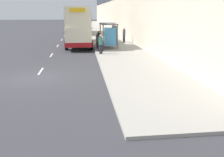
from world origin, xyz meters
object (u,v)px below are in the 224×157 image
object	(u,v)px
car_0	(82,25)
pedestrian_4	(101,44)
bus_shelter	(110,31)
pedestrian_at_shelter	(98,39)
pedestrian_3	(124,35)
car_2	(77,23)
car_3	(80,21)
double_decker_bus_ahead	(79,21)
litter_bin	(101,46)
double_decker_bus_near	(79,26)
pedestrian_1	(105,36)
pedestrian_2	(97,40)
car_1	(81,21)

from	to	relation	value
car_0	pedestrian_4	xyz separation A→B (m)	(1.38, -35.77, 0.13)
bus_shelter	car_0	bearing A→B (deg)	94.90
pedestrian_at_shelter	pedestrian_3	world-z (taller)	pedestrian_3
car_2	car_3	distance (m)	18.47
car_0	pedestrian_3	world-z (taller)	pedestrian_3
car_3	bus_shelter	bearing A→B (deg)	-86.90
double_decker_bus_ahead	pedestrian_at_shelter	distance (m)	17.85
car_0	litter_bin	world-z (taller)	car_0
bus_shelter	pedestrian_4	distance (m)	4.43
double_decker_bus_near	pedestrian_3	world-z (taller)	double_decker_bus_near
double_decker_bus_near	pedestrian_at_shelter	world-z (taller)	double_decker_bus_near
car_3	pedestrian_at_shelter	xyz separation A→B (m)	(1.98, -58.61, 0.11)
pedestrian_1	double_decker_bus_ahead	bearing A→B (deg)	102.43
pedestrian_1	pedestrian_3	distance (m)	2.40
pedestrian_3	litter_bin	distance (m)	7.41
car_3	pedestrian_2	distance (m)	59.89
bus_shelter	pedestrian_2	world-z (taller)	bus_shelter
double_decker_bus_near	bus_shelter	bearing A→B (deg)	-40.16
bus_shelter	car_3	distance (m)	59.21
pedestrian_2	car_1	bearing A→B (deg)	91.71
pedestrian_2	litter_bin	distance (m)	1.84
double_decker_bus_near	car_2	distance (m)	37.90
pedestrian_1	car_3	bearing A→B (deg)	93.12
pedestrian_2	pedestrian_4	bearing A→B (deg)	-88.82
car_0	pedestrian_1	distance (m)	28.27
pedestrian_2	car_3	bearing A→B (deg)	91.73
double_decker_bus_ahead	car_1	distance (m)	33.79
pedestrian_at_shelter	pedestrian_4	world-z (taller)	pedestrian_4
car_1	pedestrian_3	world-z (taller)	pedestrian_3
pedestrian_at_shelter	pedestrian_2	xyz separation A→B (m)	(-0.18, -1.25, -0.03)
double_decker_bus_ahead	pedestrian_1	world-z (taller)	double_decker_bus_ahead
car_2	car_1	bearing A→B (deg)	85.09
bus_shelter	car_2	size ratio (longest dim) A/B	0.93
pedestrian_4	litter_bin	xyz separation A→B (m)	(0.10, 1.58, -0.35)
litter_bin	car_0	bearing A→B (deg)	92.49
car_1	pedestrian_at_shelter	bearing A→B (deg)	-88.05
double_decker_bus_ahead	pedestrian_3	world-z (taller)	double_decker_bus_ahead
bus_shelter	pedestrian_1	xyz separation A→B (m)	(-0.17, 3.47, -0.93)
bus_shelter	double_decker_bus_ahead	bearing A→B (deg)	100.63
bus_shelter	car_1	world-z (taller)	bus_shelter
car_3	pedestrian_2	size ratio (longest dim) A/B	2.64
car_3	car_1	bearing A→B (deg)	-88.12
car_0	car_3	distance (m)	27.49
bus_shelter	car_1	size ratio (longest dim) A/B	0.94
car_1	litter_bin	xyz separation A→B (m)	(1.74, -54.49, -0.23)
litter_bin	car_3	bearing A→B (deg)	91.84
car_2	double_decker_bus_ahead	bearing A→B (deg)	-88.67
car_0	pedestrian_3	distance (m)	28.03
car_0	car_3	bearing A→B (deg)	91.02
car_1	pedestrian_4	distance (m)	56.09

